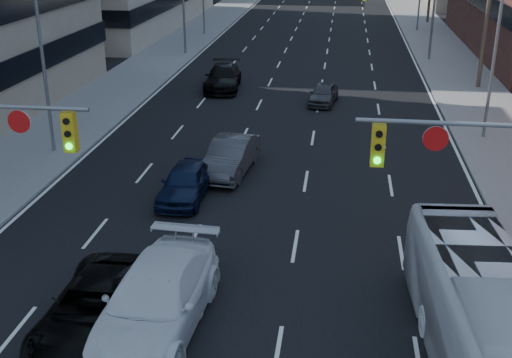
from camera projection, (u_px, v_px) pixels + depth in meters
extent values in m
cube|color=gold|center=(70.00, 132.00, 17.29)|extent=(0.35, 0.28, 1.10)
cylinder|color=black|center=(66.00, 121.00, 17.01)|extent=(0.18, 0.06, 0.18)
cylinder|color=black|center=(68.00, 134.00, 17.14)|extent=(0.18, 0.06, 0.18)
cylinder|color=#0CE526|center=(69.00, 146.00, 17.27)|extent=(0.18, 0.06, 0.18)
cylinder|color=white|center=(19.00, 122.00, 17.34)|extent=(0.64, 0.06, 0.64)
cylinder|color=slate|center=(489.00, 125.00, 15.70)|extent=(6.50, 0.12, 0.12)
cube|color=gold|center=(378.00, 145.00, 16.27)|extent=(0.35, 0.28, 1.10)
cylinder|color=black|center=(379.00, 134.00, 16.00)|extent=(0.18, 0.06, 0.18)
cylinder|color=black|center=(378.00, 147.00, 16.13)|extent=(0.18, 0.06, 0.18)
cylinder|color=#0CE526|center=(377.00, 160.00, 16.26)|extent=(0.18, 0.06, 0.18)
cylinder|color=white|center=(436.00, 139.00, 15.98)|extent=(0.64, 0.06, 0.64)
cylinder|color=slate|center=(184.00, 18.00, 52.83)|extent=(0.18, 0.18, 6.00)
cylinder|color=slate|center=(432.00, 23.00, 50.36)|extent=(0.18, 0.18, 6.00)
cylinder|color=#4C3D2D|center=(489.00, 4.00, 40.88)|extent=(0.28, 0.28, 11.00)
cylinder|color=slate|center=(43.00, 61.00, 29.35)|extent=(0.16, 0.16, 9.00)
cylinder|color=slate|center=(495.00, 52.00, 31.35)|extent=(0.16, 0.16, 9.00)
imported|color=black|center=(96.00, 308.00, 17.27)|extent=(2.53, 5.40, 1.50)
imported|color=silver|center=(156.00, 300.00, 17.39)|extent=(2.84, 6.30, 1.79)
imported|color=silver|center=(493.00, 337.00, 14.92)|extent=(3.18, 10.52, 2.89)
imported|color=black|center=(186.00, 182.00, 25.71)|extent=(1.78, 4.22, 1.43)
imported|color=#3A3A3D|center=(230.00, 156.00, 28.34)|extent=(2.14, 4.86, 1.55)
imported|color=black|center=(223.00, 78.00, 42.57)|extent=(2.65, 5.60, 1.58)
imported|color=#38373A|center=(324.00, 94.00, 39.21)|extent=(1.98, 3.88, 1.26)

